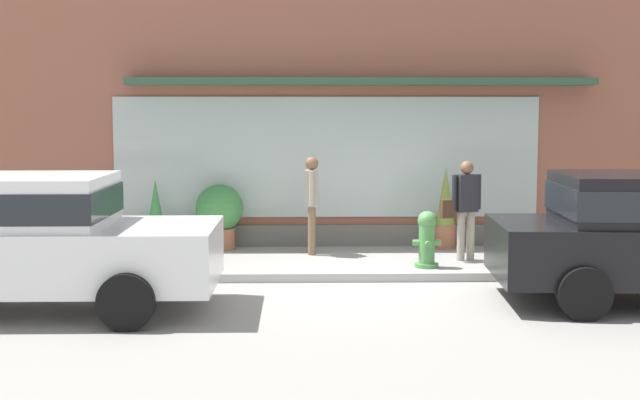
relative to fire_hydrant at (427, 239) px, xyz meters
The scene contains 11 objects.
ground_plane 1.24m from the fire_hydrant, 135.33° to the right, with size 60.00×60.00×0.00m, color gray.
curb_strip 1.37m from the fire_hydrant, 129.13° to the right, with size 14.00×0.24×0.12m, color #B2B2AD.
storefront 3.15m from the fire_hydrant, 109.59° to the left, with size 14.00×0.81×4.76m.
fire_hydrant is the anchor object (origin of this frame).
pedestrian_with_handbag 1.01m from the fire_hydrant, 42.02° to the left, with size 0.66×0.31×1.54m.
pedestrian_passerby 2.15m from the fire_hydrant, 143.32° to the left, with size 0.21×0.49×1.57m.
parked_car_white 5.89m from the fire_hydrant, 152.19° to the right, with size 4.55×2.07×1.57m.
potted_plant_window_right 3.98m from the fire_hydrant, 28.63° to the left, with size 0.28×0.28×0.88m.
potted_plant_by_entrance 3.69m from the fire_hydrant, 150.50° to the left, with size 0.79×0.79×1.08m.
potted_plant_low_front 4.57m from the fire_hydrant, 158.23° to the left, with size 0.37×0.37×1.19m.
potted_plant_corner_tall 1.90m from the fire_hydrant, 72.46° to the left, with size 0.35×0.35×1.37m.
Camera 1 is at (-1.05, -12.03, 2.30)m, focal length 49.68 mm.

